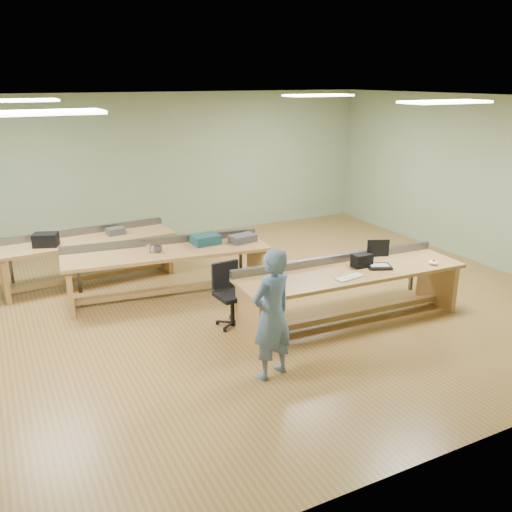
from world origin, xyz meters
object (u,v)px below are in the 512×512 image
person (272,314)px  laptop_base (379,267)px  task_chair (231,303)px  drinks_can (149,249)px  workbench_front (350,282)px  workbench_back (88,250)px  camera_bag (362,260)px  mug (158,249)px  parts_bin_grey (243,238)px  workbench_mid (167,262)px  parts_bin_teal (205,239)px

person → laptop_base: (2.10, 0.73, -0.00)m
task_chair → drinks_can: bearing=112.0°
workbench_front → task_chair: bearing=161.2°
workbench_back → camera_bag: 4.50m
workbench_front → mug: size_ratio=25.55×
parts_bin_grey → drinks_can: 1.52m
workbench_mid → workbench_back: bearing=136.4°
workbench_back → drinks_can: size_ratio=23.38×
task_chair → parts_bin_teal: bearing=76.5°
workbench_mid → parts_bin_teal: 0.71m
workbench_mid → person: (0.30, -2.86, 0.21)m
person → task_chair: person is taller
parts_bin_grey → workbench_front: bearing=-68.4°
laptop_base → workbench_front: bearing=-171.1°
person → parts_bin_grey: bearing=-125.3°
parts_bin_teal → parts_bin_grey: size_ratio=1.01×
workbench_back → laptop_base: size_ratio=9.16×
task_chair → parts_bin_grey: (0.80, 1.29, 0.49)m
workbench_front → mug: workbench_front is taller
workbench_mid → parts_bin_teal: size_ratio=7.64×
parts_bin_teal → workbench_front: bearing=-57.1°
workbench_back → laptop_base: 4.74m
workbench_front → task_chair: (-1.55, 0.60, -0.24)m
workbench_mid → mug: workbench_mid is taller
task_chair → mug: 1.56m
task_chair → parts_bin_teal: size_ratio=2.10×
workbench_front → laptop_base: (0.41, -0.11, 0.20)m
laptop_base → drinks_can: size_ratio=2.55×
person → camera_bag: size_ratio=5.61×
workbench_front → parts_bin_grey: 2.05m
workbench_back → mug: 1.52m
laptop_base → parts_bin_teal: bearing=152.1°
parts_bin_grey → person: bearing=-109.0°
person → parts_bin_grey: (0.94, 2.73, 0.04)m
workbench_back → parts_bin_grey: size_ratio=6.91×
laptop_base → parts_bin_grey: size_ratio=0.75×
person → camera_bag: 2.10m
laptop_base → task_chair: size_ratio=0.36×
workbench_front → task_chair: task_chair is taller
workbench_back → drinks_can: 1.41m
workbench_front → parts_bin_grey: (-0.75, 1.89, 0.24)m
person → mug: (-0.45, 2.80, 0.03)m
mug → drinks_can: size_ratio=1.06×
laptop_base → parts_bin_teal: size_ratio=0.75×
workbench_mid → task_chair: bearing=-66.0°
drinks_can → task_chair: bearing=-63.1°
workbench_back → person: size_ratio=1.87×
camera_bag → drinks_can: camera_bag is taller
workbench_front → camera_bag: camera_bag is taller
task_chair → mug: bearing=108.6°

